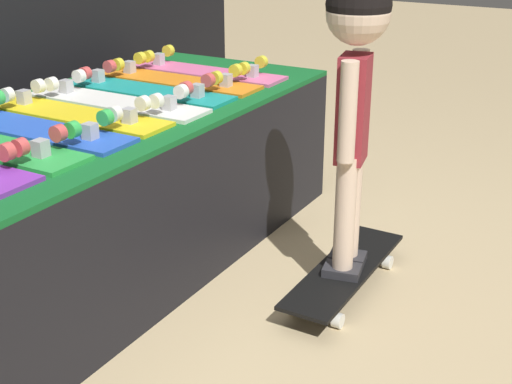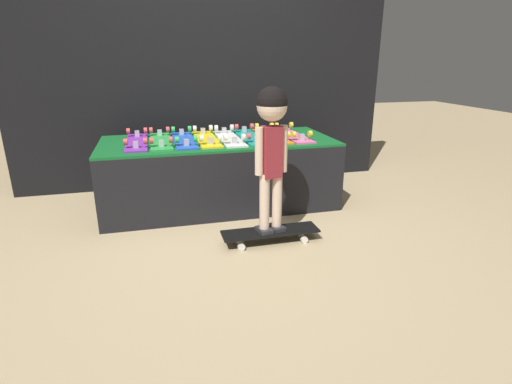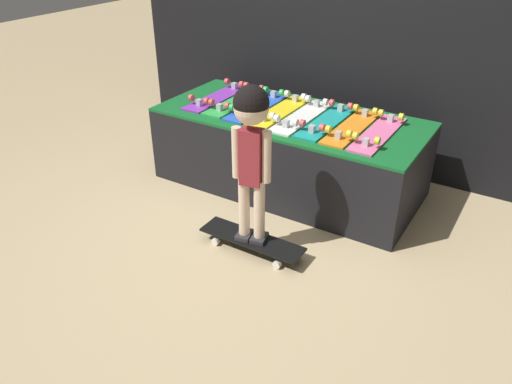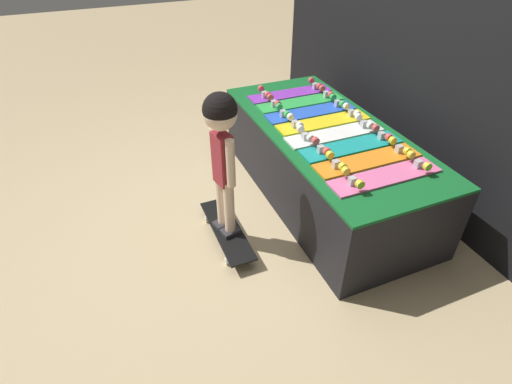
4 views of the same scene
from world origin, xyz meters
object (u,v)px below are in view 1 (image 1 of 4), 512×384
at_px(skateboard_orange_on_rack, 176,79).
at_px(child, 355,69).
at_px(skateboard_teal_on_rack, 146,88).
at_px(skateboard_yellow_on_rack, 75,112).
at_px(skateboard_pink_on_rack, 204,70).
at_px(skateboard_blue_on_rack, 34,126).
at_px(skateboard_white_on_rack, 116,100).
at_px(skateboard_on_floor, 344,272).

relative_size(skateboard_orange_on_rack, child, 0.73).
height_order(skateboard_teal_on_rack, skateboard_orange_on_rack, same).
bearing_deg(child, skateboard_yellow_on_rack, 97.26).
distance_m(skateboard_teal_on_rack, skateboard_pink_on_rack, 0.40).
bearing_deg(skateboard_pink_on_rack, skateboard_blue_on_rack, 178.95).
xyz_separation_m(skateboard_blue_on_rack, skateboard_white_on_rack, (0.40, -0.02, 0.00)).
xyz_separation_m(skateboard_yellow_on_rack, skateboard_teal_on_rack, (0.40, -0.01, 0.00)).
height_order(skateboard_blue_on_rack, skateboard_yellow_on_rack, same).
bearing_deg(skateboard_on_floor, skateboard_yellow_on_rack, 109.20).
distance_m(skateboard_white_on_rack, skateboard_orange_on_rack, 0.40).
relative_size(skateboard_white_on_rack, skateboard_on_floor, 1.05).
bearing_deg(skateboard_pink_on_rack, skateboard_yellow_on_rack, 178.44).
relative_size(skateboard_blue_on_rack, skateboard_white_on_rack, 1.00).
relative_size(skateboard_teal_on_rack, skateboard_on_floor, 1.05).
relative_size(skateboard_teal_on_rack, child, 0.73).
distance_m(skateboard_teal_on_rack, skateboard_on_floor, 1.07).
distance_m(skateboard_white_on_rack, child, 0.94).
distance_m(skateboard_white_on_rack, skateboard_teal_on_rack, 0.20).
relative_size(skateboard_orange_on_rack, skateboard_pink_on_rack, 1.00).
relative_size(skateboard_teal_on_rack, skateboard_pink_on_rack, 1.00).
bearing_deg(skateboard_pink_on_rack, skateboard_white_on_rack, 179.86).
bearing_deg(skateboard_teal_on_rack, skateboard_white_on_rack, -176.43).
bearing_deg(skateboard_white_on_rack, skateboard_blue_on_rack, 177.57).
bearing_deg(skateboard_teal_on_rack, skateboard_orange_on_rack, -1.28).
relative_size(skateboard_pink_on_rack, child, 0.73).
bearing_deg(skateboard_white_on_rack, skateboard_pink_on_rack, -0.14).
xyz_separation_m(skateboard_teal_on_rack, skateboard_on_floor, (-0.08, -0.92, -0.55)).
height_order(skateboard_orange_on_rack, skateboard_pink_on_rack, same).
distance_m(skateboard_yellow_on_rack, skateboard_white_on_rack, 0.20).
height_order(skateboard_white_on_rack, child, child).
xyz_separation_m(skateboard_white_on_rack, skateboard_orange_on_rack, (0.40, 0.01, 0.00)).
bearing_deg(skateboard_blue_on_rack, skateboard_white_on_rack, -2.43).
bearing_deg(skateboard_orange_on_rack, skateboard_teal_on_rack, 178.72).
bearing_deg(skateboard_pink_on_rack, skateboard_orange_on_rack, 177.30).
bearing_deg(skateboard_white_on_rack, skateboard_orange_on_rack, 1.14).
relative_size(skateboard_white_on_rack, skateboard_orange_on_rack, 1.00).
height_order(skateboard_white_on_rack, skateboard_on_floor, skateboard_white_on_rack).
bearing_deg(skateboard_white_on_rack, skateboard_yellow_on_rack, 174.19).
distance_m(skateboard_blue_on_rack, skateboard_on_floor, 1.20).
distance_m(skateboard_yellow_on_rack, skateboard_teal_on_rack, 0.40).
relative_size(skateboard_blue_on_rack, skateboard_yellow_on_rack, 1.00).
xyz_separation_m(skateboard_blue_on_rack, skateboard_yellow_on_rack, (0.20, 0.00, 0.00)).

